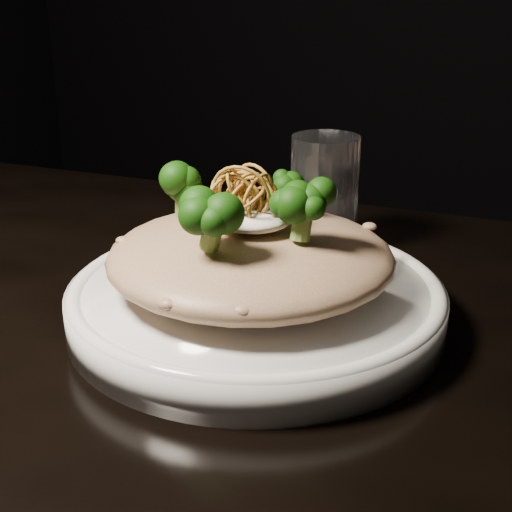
% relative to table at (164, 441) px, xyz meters
% --- Properties ---
extents(table, '(1.10, 0.80, 0.75)m').
position_rel_table_xyz_m(table, '(0.00, 0.00, 0.00)').
color(table, black).
rests_on(table, ground).
extents(plate, '(0.29, 0.29, 0.03)m').
position_rel_table_xyz_m(plate, '(0.05, 0.07, 0.10)').
color(plate, white).
rests_on(plate, table).
extents(risotto, '(0.22, 0.22, 0.05)m').
position_rel_table_xyz_m(risotto, '(0.05, 0.07, 0.14)').
color(risotto, brown).
rests_on(risotto, plate).
extents(broccoli, '(0.14, 0.14, 0.05)m').
position_rel_table_xyz_m(broccoli, '(0.04, 0.07, 0.19)').
color(broccoli, black).
rests_on(broccoli, risotto).
extents(cheese, '(0.06, 0.06, 0.02)m').
position_rel_table_xyz_m(cheese, '(0.05, 0.06, 0.17)').
color(cheese, white).
rests_on(cheese, risotto).
extents(shallots, '(0.05, 0.05, 0.03)m').
position_rel_table_xyz_m(shallots, '(0.04, 0.06, 0.20)').
color(shallots, brown).
rests_on(shallots, cheese).
extents(drinking_glass, '(0.07, 0.07, 0.12)m').
position_rel_table_xyz_m(drinking_glass, '(0.05, 0.23, 0.14)').
color(drinking_glass, silver).
rests_on(drinking_glass, table).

